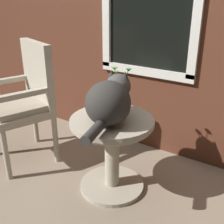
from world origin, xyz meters
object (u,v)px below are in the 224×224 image
object	(u,v)px
wicker_chair	(25,98)
pewter_vase_with_ivy	(119,98)
wicker_side_table	(112,143)
cat	(110,101)

from	to	relation	value
wicker_chair	pewter_vase_with_ivy	size ratio (longest dim) A/B	3.23
wicker_side_table	cat	xyz separation A→B (m)	(0.02, -0.05, 0.33)
cat	wicker_side_table	bearing A→B (deg)	107.52
wicker_side_table	cat	size ratio (longest dim) A/B	0.90
cat	pewter_vase_with_ivy	xyz separation A→B (m)	(-0.06, 0.21, -0.06)
wicker_side_table	pewter_vase_with_ivy	bearing A→B (deg)	104.32
wicker_chair	pewter_vase_with_ivy	bearing A→B (deg)	12.66
wicker_side_table	wicker_chair	world-z (taller)	wicker_chair
wicker_side_table	wicker_chair	bearing A→B (deg)	-178.21
cat	pewter_vase_with_ivy	distance (m)	0.22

